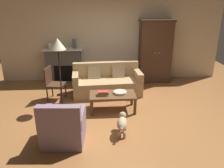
{
  "coord_description": "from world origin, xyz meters",
  "views": [
    {
      "loc": [
        -0.45,
        -4.92,
        2.55
      ],
      "look_at": [
        -0.1,
        0.49,
        0.55
      ],
      "focal_mm": 36.59,
      "sensor_mm": 36.0,
      "label": 1
    }
  ],
  "objects_px": {
    "fireplace": "(64,65)",
    "dog": "(122,123)",
    "couch": "(107,83)",
    "coffee_table": "(113,96)",
    "armoire": "(155,51)",
    "floor_lamp": "(58,48)",
    "side_chair_wooden": "(53,82)",
    "armchair_near_left": "(63,127)",
    "mantel_vase_cream": "(50,46)",
    "book_stack": "(103,93)",
    "fruit_bowl": "(120,92)",
    "mantel_vase_slate": "(74,44)"
  },
  "relations": [
    {
      "from": "fireplace",
      "to": "dog",
      "type": "height_order",
      "value": "fireplace"
    },
    {
      "from": "couch",
      "to": "coffee_table",
      "type": "height_order",
      "value": "couch"
    },
    {
      "from": "armoire",
      "to": "floor_lamp",
      "type": "xyz_separation_m",
      "value": [
        -2.75,
        -1.91,
        0.51
      ]
    },
    {
      "from": "fireplace",
      "to": "couch",
      "type": "relative_size",
      "value": 0.64
    },
    {
      "from": "fireplace",
      "to": "side_chair_wooden",
      "type": "relative_size",
      "value": 1.4
    },
    {
      "from": "armchair_near_left",
      "to": "floor_lamp",
      "type": "distance_m",
      "value": 1.91
    },
    {
      "from": "mantel_vase_cream",
      "to": "side_chair_wooden",
      "type": "relative_size",
      "value": 0.2
    },
    {
      "from": "book_stack",
      "to": "side_chair_wooden",
      "type": "xyz_separation_m",
      "value": [
        -1.33,
        0.79,
        0.04
      ]
    },
    {
      "from": "fireplace",
      "to": "armoire",
      "type": "xyz_separation_m",
      "value": [
        2.95,
        -0.08,
        0.43
      ]
    },
    {
      "from": "side_chair_wooden",
      "to": "coffee_table",
      "type": "bearing_deg",
      "value": -25.42
    },
    {
      "from": "fireplace",
      "to": "couch",
      "type": "bearing_deg",
      "value": -38.75
    },
    {
      "from": "coffee_table",
      "to": "armoire",
      "type": "bearing_deg",
      "value": 54.05
    },
    {
      "from": "fireplace",
      "to": "mantel_vase_cream",
      "type": "xyz_separation_m",
      "value": [
        -0.38,
        -0.02,
        0.64
      ]
    },
    {
      "from": "floor_lamp",
      "to": "mantel_vase_cream",
      "type": "bearing_deg",
      "value": 106.39
    },
    {
      "from": "side_chair_wooden",
      "to": "floor_lamp",
      "type": "relative_size",
      "value": 0.52
    },
    {
      "from": "couch",
      "to": "coffee_table",
      "type": "xyz_separation_m",
      "value": [
        0.09,
        -1.08,
        0.05
      ]
    },
    {
      "from": "dog",
      "to": "mantel_vase_cream",
      "type": "bearing_deg",
      "value": 120.92
    },
    {
      "from": "armoire",
      "to": "fruit_bowl",
      "type": "distance_m",
      "value": 2.51
    },
    {
      "from": "coffee_table",
      "to": "book_stack",
      "type": "distance_m",
      "value": 0.26
    },
    {
      "from": "couch",
      "to": "coffee_table",
      "type": "bearing_deg",
      "value": -85.24
    },
    {
      "from": "dog",
      "to": "armoire",
      "type": "bearing_deg",
      "value": 66.27
    },
    {
      "from": "couch",
      "to": "mantel_vase_slate",
      "type": "bearing_deg",
      "value": 132.31
    },
    {
      "from": "book_stack",
      "to": "side_chair_wooden",
      "type": "bearing_deg",
      "value": 149.19
    },
    {
      "from": "armoire",
      "to": "mantel_vase_slate",
      "type": "height_order",
      "value": "armoire"
    },
    {
      "from": "fruit_bowl",
      "to": "dog",
      "type": "xyz_separation_m",
      "value": [
        -0.07,
        -1.12,
        -0.2
      ]
    },
    {
      "from": "couch",
      "to": "coffee_table",
      "type": "relative_size",
      "value": 1.79
    },
    {
      "from": "side_chair_wooden",
      "to": "book_stack",
      "type": "bearing_deg",
      "value": -30.81
    },
    {
      "from": "mantel_vase_slate",
      "to": "floor_lamp",
      "type": "bearing_deg",
      "value": -95.29
    },
    {
      "from": "side_chair_wooden",
      "to": "floor_lamp",
      "type": "bearing_deg",
      "value": -60.85
    },
    {
      "from": "armchair_near_left",
      "to": "mantel_vase_cream",
      "type": "bearing_deg",
      "value": 103.19
    },
    {
      "from": "mantel_vase_slate",
      "to": "dog",
      "type": "distance_m",
      "value": 3.59
    },
    {
      "from": "couch",
      "to": "dog",
      "type": "bearing_deg",
      "value": -84.56
    },
    {
      "from": "coffee_table",
      "to": "side_chair_wooden",
      "type": "distance_m",
      "value": 1.73
    },
    {
      "from": "fruit_bowl",
      "to": "dog",
      "type": "relative_size",
      "value": 0.58
    },
    {
      "from": "fruit_bowl",
      "to": "floor_lamp",
      "type": "xyz_separation_m",
      "value": [
        -1.43,
        0.15,
        1.06
      ]
    },
    {
      "from": "book_stack",
      "to": "mantel_vase_cream",
      "type": "xyz_separation_m",
      "value": [
        -1.59,
        2.2,
        0.74
      ]
    },
    {
      "from": "fireplace",
      "to": "armchair_near_left",
      "type": "bearing_deg",
      "value": -82.98
    },
    {
      "from": "fruit_bowl",
      "to": "book_stack",
      "type": "bearing_deg",
      "value": -168.8
    },
    {
      "from": "floor_lamp",
      "to": "mantel_vase_slate",
      "type": "bearing_deg",
      "value": 84.71
    },
    {
      "from": "book_stack",
      "to": "mantel_vase_cream",
      "type": "bearing_deg",
      "value": 125.93
    },
    {
      "from": "mantel_vase_slate",
      "to": "dog",
      "type": "height_order",
      "value": "mantel_vase_slate"
    },
    {
      "from": "coffee_table",
      "to": "book_stack",
      "type": "xyz_separation_m",
      "value": [
        -0.23,
        -0.05,
        0.11
      ]
    },
    {
      "from": "armoire",
      "to": "fruit_bowl",
      "type": "height_order",
      "value": "armoire"
    },
    {
      "from": "fruit_bowl",
      "to": "side_chair_wooden",
      "type": "xyz_separation_m",
      "value": [
        -1.74,
        0.71,
        0.06
      ]
    },
    {
      "from": "mantel_vase_cream",
      "to": "book_stack",
      "type": "bearing_deg",
      "value": -54.07
    },
    {
      "from": "floor_lamp",
      "to": "dog",
      "type": "distance_m",
      "value": 2.25
    },
    {
      "from": "coffee_table",
      "to": "floor_lamp",
      "type": "bearing_deg",
      "value": 171.82
    },
    {
      "from": "side_chair_wooden",
      "to": "fruit_bowl",
      "type": "bearing_deg",
      "value": -22.19
    },
    {
      "from": "fruit_bowl",
      "to": "floor_lamp",
      "type": "height_order",
      "value": "floor_lamp"
    },
    {
      "from": "mantel_vase_cream",
      "to": "mantel_vase_slate",
      "type": "bearing_deg",
      "value": 0.0
    }
  ]
}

